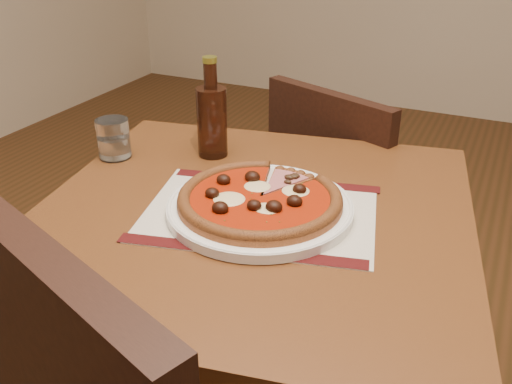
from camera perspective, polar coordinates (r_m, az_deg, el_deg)
table at (r=1.11m, az=-0.44°, el=-6.46°), size 0.93×0.93×0.75m
chair_far at (r=1.66m, az=8.89°, el=-1.37°), size 0.51×0.51×0.84m
placemat at (r=1.05m, az=0.39°, el=-2.06°), size 0.48×0.39×0.00m
plate at (r=1.05m, az=0.39°, el=-1.58°), size 0.34×0.34×0.02m
pizza at (r=1.04m, az=0.39°, el=-0.63°), size 0.30×0.30×0.04m
ham_slice at (r=1.10m, az=2.87°, el=0.75°), size 0.09×0.13×0.02m
water_glass at (r=1.30m, az=-14.06°, el=5.20°), size 0.09×0.09×0.09m
bottle at (r=1.27m, az=-4.44°, el=7.37°), size 0.07×0.07×0.22m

